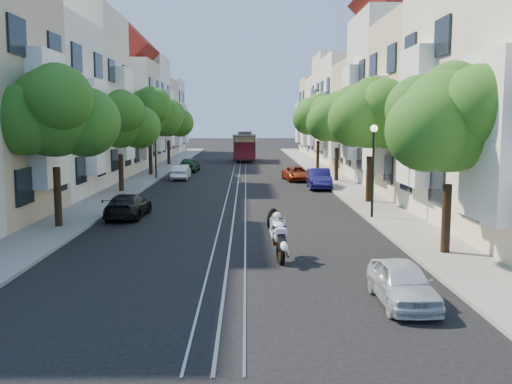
{
  "coord_description": "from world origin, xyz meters",
  "views": [
    {
      "loc": [
        0.59,
        -21.44,
        4.45
      ],
      "look_at": [
        1.02,
        3.23,
        1.37
      ],
      "focal_mm": 40.0,
      "sensor_mm": 36.0,
      "label": 1
    }
  ],
  "objects_px": {
    "parked_car_e_far": "(297,174)",
    "sportbike_rider": "(278,233)",
    "lamp_east": "(373,157)",
    "tree_e_b": "(371,116)",
    "parked_car_e_near": "(402,283)",
    "tree_w_d": "(169,119)",
    "lamp_west": "(155,142)",
    "tree_e_a": "(452,123)",
    "tree_w_a": "(55,114)",
    "tree_e_d": "(319,116)",
    "cable_car": "(245,145)",
    "parked_car_w_near": "(128,206)",
    "parked_car_w_mid": "(181,172)",
    "tree_w_c": "(150,113)",
    "tree_e_c": "(338,119)",
    "parked_car_w_far": "(189,165)",
    "tree_w_b": "(120,122)"
  },
  "relations": [
    {
      "from": "lamp_east",
      "to": "sportbike_rider",
      "type": "bearing_deg",
      "value": -121.88
    },
    {
      "from": "tree_e_a",
      "to": "tree_w_d",
      "type": "height_order",
      "value": "tree_w_d"
    },
    {
      "from": "tree_e_b",
      "to": "parked_car_e_near",
      "type": "xyz_separation_m",
      "value": [
        -2.86,
        -16.98,
        -4.2
      ]
    },
    {
      "from": "tree_e_b",
      "to": "tree_w_c",
      "type": "xyz_separation_m",
      "value": [
        -14.4,
        16.0,
        0.34
      ]
    },
    {
      "from": "sportbike_rider",
      "to": "parked_car_w_mid",
      "type": "xyz_separation_m",
      "value": [
        -5.99,
        25.56,
        -0.32
      ]
    },
    {
      "from": "lamp_west",
      "to": "parked_car_w_near",
      "type": "bearing_deg",
      "value": -85.29
    },
    {
      "from": "lamp_east",
      "to": "cable_car",
      "type": "bearing_deg",
      "value": 98.7
    },
    {
      "from": "tree_e_b",
      "to": "cable_car",
      "type": "relative_size",
      "value": 0.85
    },
    {
      "from": "tree_e_b",
      "to": "tree_w_b",
      "type": "distance_m",
      "value": 15.25
    },
    {
      "from": "parked_car_w_near",
      "to": "parked_car_w_mid",
      "type": "bearing_deg",
      "value": -89.31
    },
    {
      "from": "tree_w_a",
      "to": "parked_car_e_far",
      "type": "xyz_separation_m",
      "value": [
        11.54,
        19.01,
        -4.2
      ]
    },
    {
      "from": "tree_w_a",
      "to": "lamp_west",
      "type": "bearing_deg",
      "value": 87.6
    },
    {
      "from": "tree_e_b",
      "to": "tree_w_a",
      "type": "bearing_deg",
      "value": -154.08
    },
    {
      "from": "tree_e_d",
      "to": "lamp_west",
      "type": "distance_m",
      "value": 16.39
    },
    {
      "from": "tree_w_a",
      "to": "parked_car_e_near",
      "type": "bearing_deg",
      "value": -40.84
    },
    {
      "from": "tree_e_a",
      "to": "sportbike_rider",
      "type": "xyz_separation_m",
      "value": [
        -5.67,
        -0.54,
        -3.5
      ]
    },
    {
      "from": "tree_e_d",
      "to": "lamp_east",
      "type": "distance_m",
      "value": 27.07
    },
    {
      "from": "parked_car_e_near",
      "to": "tree_w_d",
      "type": "bearing_deg",
      "value": 104.05
    },
    {
      "from": "tree_w_d",
      "to": "parked_car_w_far",
      "type": "xyz_separation_m",
      "value": [
        2.74,
        -7.35,
        -3.97
      ]
    },
    {
      "from": "tree_w_a",
      "to": "tree_w_d",
      "type": "distance_m",
      "value": 34.0
    },
    {
      "from": "tree_e_b",
      "to": "lamp_west",
      "type": "bearing_deg",
      "value": 136.15
    },
    {
      "from": "tree_e_b",
      "to": "lamp_east",
      "type": "relative_size",
      "value": 1.61
    },
    {
      "from": "parked_car_e_far",
      "to": "sportbike_rider",
      "type": "bearing_deg",
      "value": -103.28
    },
    {
      "from": "tree_e_b",
      "to": "tree_w_d",
      "type": "height_order",
      "value": "tree_e_b"
    },
    {
      "from": "tree_e_c",
      "to": "parked_car_w_far",
      "type": "xyz_separation_m",
      "value": [
        -11.66,
        8.65,
        -3.97
      ]
    },
    {
      "from": "sportbike_rider",
      "to": "parked_car_w_mid",
      "type": "distance_m",
      "value": 26.25
    },
    {
      "from": "tree_e_b",
      "to": "parked_car_e_near",
      "type": "bearing_deg",
      "value": -99.57
    },
    {
      "from": "lamp_east",
      "to": "parked_car_e_far",
      "type": "height_order",
      "value": "lamp_east"
    },
    {
      "from": "lamp_east",
      "to": "parked_car_w_near",
      "type": "distance_m",
      "value": 11.43
    },
    {
      "from": "tree_e_a",
      "to": "parked_car_w_mid",
      "type": "height_order",
      "value": "tree_e_a"
    },
    {
      "from": "parked_car_w_near",
      "to": "parked_car_w_mid",
      "type": "distance_m",
      "value": 17.31
    },
    {
      "from": "sportbike_rider",
      "to": "tree_w_d",
      "type": "bearing_deg",
      "value": 93.04
    },
    {
      "from": "tree_w_c",
      "to": "parked_car_w_far",
      "type": "xyz_separation_m",
      "value": [
        2.74,
        3.65,
        -4.44
      ]
    },
    {
      "from": "tree_w_a",
      "to": "parked_car_e_near",
      "type": "height_order",
      "value": "tree_w_a"
    },
    {
      "from": "tree_e_b",
      "to": "parked_car_w_far",
      "type": "height_order",
      "value": "tree_e_b"
    },
    {
      "from": "tree_w_b",
      "to": "parked_car_e_far",
      "type": "height_order",
      "value": "tree_w_b"
    },
    {
      "from": "tree_e_b",
      "to": "parked_car_w_far",
      "type": "distance_m",
      "value": 23.21
    },
    {
      "from": "tree_e_a",
      "to": "tree_e_c",
      "type": "bearing_deg",
      "value": 90.0
    },
    {
      "from": "tree_e_c",
      "to": "sportbike_rider",
      "type": "distance_m",
      "value": 24.5
    },
    {
      "from": "tree_w_c",
      "to": "parked_car_w_mid",
      "type": "height_order",
      "value": "tree_w_c"
    },
    {
      "from": "lamp_east",
      "to": "lamp_west",
      "type": "bearing_deg",
      "value": 124.99
    },
    {
      "from": "tree_w_d",
      "to": "tree_e_b",
      "type": "bearing_deg",
      "value": -61.93
    },
    {
      "from": "tree_w_b",
      "to": "parked_car_e_near",
      "type": "bearing_deg",
      "value": -62.3
    },
    {
      "from": "tree_w_b",
      "to": "tree_w_c",
      "type": "xyz_separation_m",
      "value": [
        0.0,
        11.0,
        0.67
      ]
    },
    {
      "from": "tree_e_a",
      "to": "tree_w_a",
      "type": "height_order",
      "value": "tree_w_a"
    },
    {
      "from": "tree_e_d",
      "to": "sportbike_rider",
      "type": "height_order",
      "value": "tree_e_d"
    },
    {
      "from": "parked_car_w_far",
      "to": "tree_w_c",
      "type": "bearing_deg",
      "value": 57.09
    },
    {
      "from": "parked_car_w_far",
      "to": "cable_car",
      "type": "bearing_deg",
      "value": -105.95
    },
    {
      "from": "sportbike_rider",
      "to": "parked_car_e_far",
      "type": "relative_size",
      "value": 0.52
    },
    {
      "from": "parked_car_w_near",
      "to": "tree_e_d",
      "type": "bearing_deg",
      "value": -112.52
    }
  ]
}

